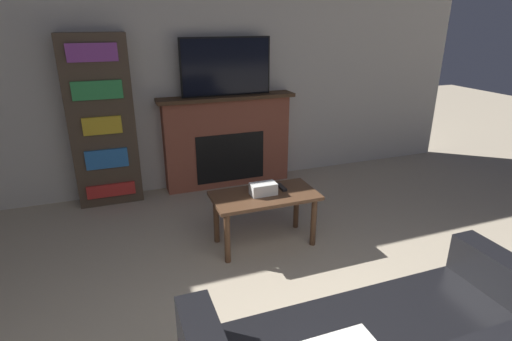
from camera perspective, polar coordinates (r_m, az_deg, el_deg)
name	(u,v)px	position (r m, az deg, el deg)	size (l,w,h in m)	color
wall_back	(191,69)	(4.58, -9.25, 14.06)	(6.99, 0.06, 2.70)	beige
fireplace	(228,141)	(4.69, -4.08, 4.28)	(1.56, 0.28, 1.07)	brown
tv	(226,67)	(4.50, -4.29, 14.56)	(1.01, 0.03, 0.63)	black
coffee_table	(265,202)	(3.43, 1.25, -4.57)	(0.90, 0.46, 0.48)	brown
tissue_box	(263,189)	(3.37, 1.06, -2.64)	(0.22, 0.12, 0.10)	white
remote_control	(282,187)	(3.51, 3.68, -2.40)	(0.04, 0.15, 0.02)	black
bookshelf	(102,122)	(4.41, -21.12, 6.44)	(0.64, 0.29, 1.75)	#4C3D2D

